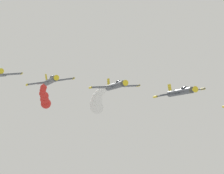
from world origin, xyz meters
TOP-DOWN VIEW (x-y plane):
  - airplane_right_inner at (-9.78, 8.58)m, footprint 9.48×10.35m
  - airplane_left_outer at (-0.43, 0.88)m, footprint 9.56×10.35m
  - smoke_trail_left_outer at (-2.56, -19.37)m, footprint 5.50×19.98m
  - airplane_right_outer at (9.84, -8.21)m, footprint 9.49×10.35m
  - smoke_trail_right_outer at (7.91, -26.39)m, footprint 4.43×16.26m

SIDE VIEW (x-z plane):
  - smoke_trail_left_outer at x=-2.56m, z-range 77.89..82.61m
  - airplane_right_inner at x=-9.78m, z-range 79.12..81.97m
  - smoke_trail_right_outer at x=7.91m, z-range 79.13..83.89m
  - airplane_left_outer at x=-0.43m, z-range 80.87..83.23m
  - airplane_right_outer at x=9.84m, z-range 82.15..84.97m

